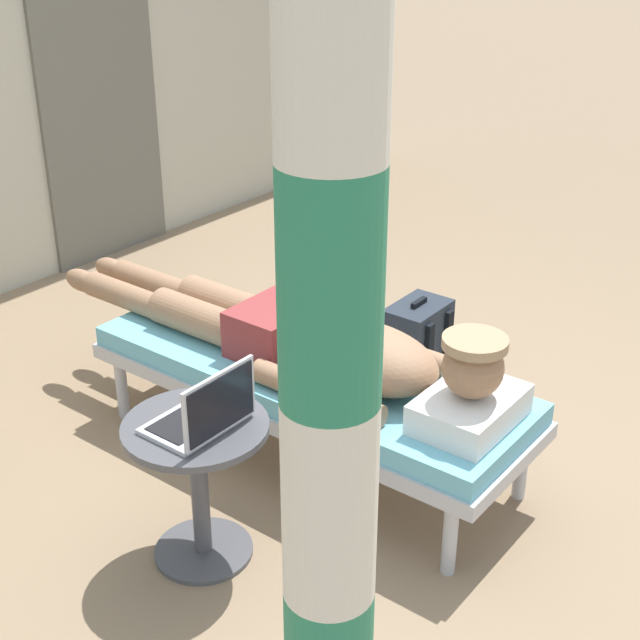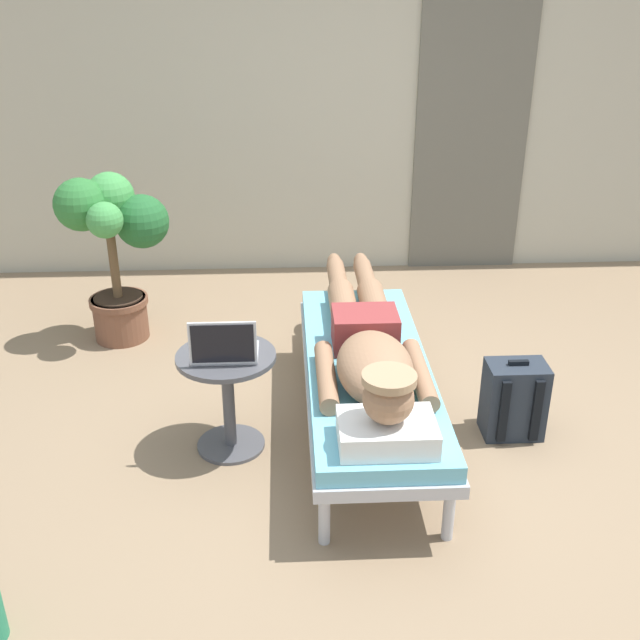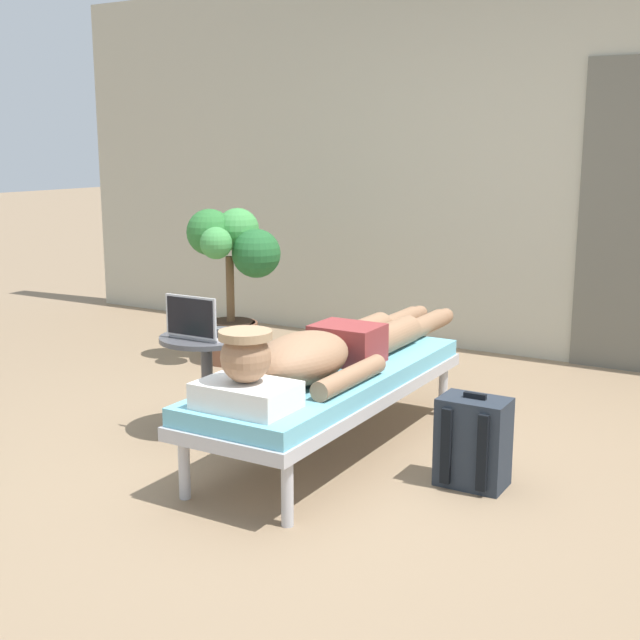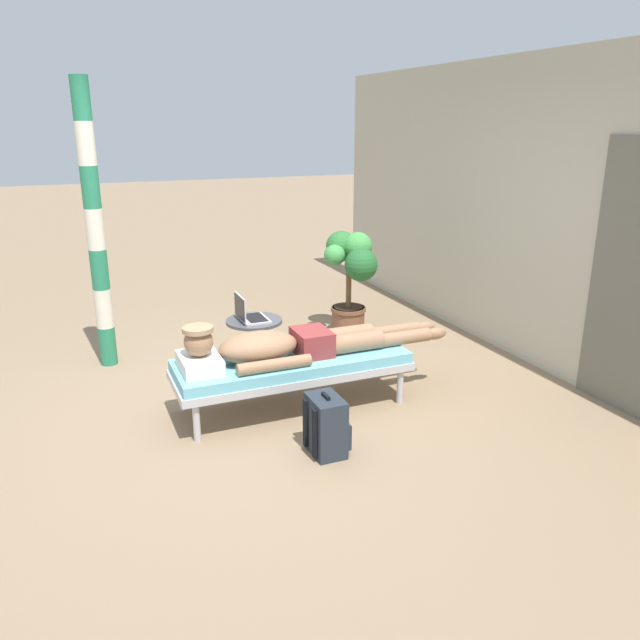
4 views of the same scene
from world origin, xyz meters
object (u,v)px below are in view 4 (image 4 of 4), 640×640
(lounge_chair, at_px, (292,366))
(person_reclining, at_px, (287,345))
(porch_post, at_px, (95,229))
(side_table, at_px, (255,338))
(laptop, at_px, (248,314))
(backpack, at_px, (326,426))
(potted_plant, at_px, (351,271))

(lounge_chair, xyz_separation_m, person_reclining, (-0.00, -0.04, 0.17))
(person_reclining, xyz_separation_m, porch_post, (-1.51, -1.20, 0.73))
(lounge_chair, height_order, side_table, side_table)
(person_reclining, relative_size, laptop, 7.00)
(laptop, bearing_deg, porch_post, -126.51)
(lounge_chair, xyz_separation_m, side_table, (-0.69, -0.09, 0.01))
(side_table, xyz_separation_m, backpack, (1.44, 0.05, -0.16))
(side_table, distance_m, porch_post, 1.67)
(person_reclining, relative_size, side_table, 4.15)
(laptop, bearing_deg, backpack, 4.09)
(potted_plant, xyz_separation_m, porch_post, (-0.06, -2.42, 0.58))
(person_reclining, height_order, laptop, laptop)
(potted_plant, distance_m, porch_post, 2.49)
(side_table, height_order, potted_plant, potted_plant)
(backpack, relative_size, porch_post, 0.17)
(lounge_chair, bearing_deg, porch_post, -140.54)
(lounge_chair, height_order, porch_post, porch_post)
(lounge_chair, bearing_deg, side_table, -172.77)
(porch_post, bearing_deg, backpack, 28.12)
(person_reclining, distance_m, backpack, 0.81)
(laptop, relative_size, porch_post, 0.12)
(laptop, xyz_separation_m, potted_plant, (-0.75, 1.32, 0.08))
(porch_post, bearing_deg, person_reclining, 38.64)
(side_table, xyz_separation_m, laptop, (0.00, -0.05, 0.23))
(potted_plant, bearing_deg, porch_post, -91.47)
(porch_post, bearing_deg, lounge_chair, 39.46)
(side_table, bearing_deg, lounge_chair, 7.23)
(potted_plant, bearing_deg, backpack, -28.96)
(side_table, distance_m, backpack, 1.45)
(side_table, height_order, backpack, side_table)
(person_reclining, bearing_deg, potted_plant, 139.99)
(lounge_chair, distance_m, laptop, 0.74)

